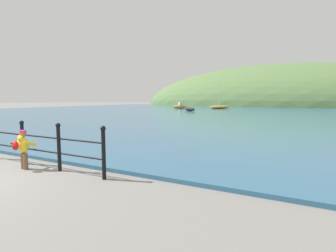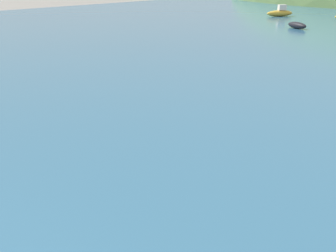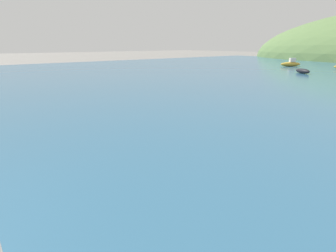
% 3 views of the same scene
% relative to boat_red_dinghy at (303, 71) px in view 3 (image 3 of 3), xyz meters
% --- Properties ---
extents(boat_red_dinghy, '(2.08, 1.51, 0.49)m').
position_rel_boat_red_dinghy_xyz_m(boat_red_dinghy, '(0.00, 0.00, 0.00)').
color(boat_red_dinghy, black).
rests_on(boat_red_dinghy, water).
extents(boat_blue_hull, '(2.16, 2.70, 1.11)m').
position_rel_boat_red_dinghy_xyz_m(boat_blue_hull, '(-5.19, 7.71, 0.12)').
color(boat_blue_hull, gold).
rests_on(boat_blue_hull, water).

